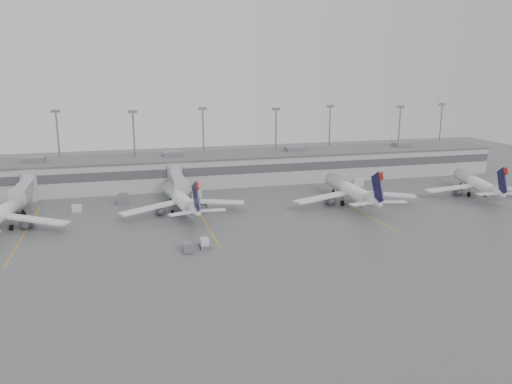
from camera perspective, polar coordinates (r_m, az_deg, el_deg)
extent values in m
plane|color=#57575A|center=(89.65, 7.60, -6.32)|extent=(260.00, 260.00, 0.00)
cube|color=#A9A9A4|center=(142.08, -1.36, 2.81)|extent=(150.00, 16.00, 8.00)
cube|color=#47474C|center=(134.23, -0.54, 2.62)|extent=(150.00, 0.15, 2.20)
cube|color=#606060|center=(141.40, -1.37, 4.42)|extent=(152.00, 17.00, 0.30)
cube|color=slate|center=(139.03, -24.00, 3.43)|extent=(5.00, 4.00, 1.30)
cube|color=slate|center=(160.57, 16.31, 5.23)|extent=(5.00, 4.00, 1.30)
cylinder|color=gray|center=(147.50, -21.59, 4.63)|extent=(0.44, 0.44, 20.00)
cube|color=slate|center=(146.46, -21.94, 8.57)|extent=(2.40, 0.50, 0.80)
cylinder|color=gray|center=(139.15, -13.70, 4.71)|extent=(0.44, 0.44, 20.00)
cube|color=slate|center=(138.06, -13.93, 8.90)|extent=(2.40, 0.50, 0.80)
cylinder|color=gray|center=(148.37, -6.02, 5.54)|extent=(0.44, 0.44, 20.00)
cube|color=slate|center=(147.34, -6.12, 9.47)|extent=(2.40, 0.50, 0.80)
cylinder|color=gray|center=(145.68, 2.28, 5.45)|extent=(0.44, 0.44, 20.00)
cube|color=slate|center=(144.63, 2.32, 9.46)|extent=(2.40, 0.50, 0.80)
cylinder|color=gray|center=(159.60, 8.37, 6.02)|extent=(0.44, 0.44, 20.00)
cube|color=slate|center=(158.65, 8.50, 9.67)|extent=(2.40, 0.50, 0.80)
cylinder|color=gray|center=(162.11, 15.97, 5.76)|extent=(0.44, 0.44, 20.00)
cube|color=slate|center=(161.17, 16.20, 9.35)|extent=(2.40, 0.50, 0.80)
cylinder|color=gray|center=(179.25, 20.26, 6.13)|extent=(0.44, 0.44, 20.00)
cube|color=slate|center=(178.40, 20.53, 9.38)|extent=(2.40, 0.50, 0.80)
cylinder|color=#9FA2A5|center=(132.28, -24.50, 0.58)|extent=(4.00, 4.00, 7.00)
cube|color=#9FA2A5|center=(125.85, -24.98, 0.30)|extent=(2.80, 13.00, 2.60)
cube|color=#9FA2A5|center=(118.65, -25.56, -0.49)|extent=(3.40, 2.40, 3.00)
cylinder|color=gray|center=(119.31, -25.42, -1.84)|extent=(0.70, 0.70, 2.80)
cube|color=black|center=(119.57, -25.37, -2.33)|extent=(2.20, 1.20, 0.70)
cylinder|color=#9FA2A5|center=(131.01, -9.25, 1.51)|extent=(4.00, 4.00, 7.00)
cube|color=#9FA2A5|center=(124.52, -8.95, 1.28)|extent=(2.80, 13.00, 2.60)
cube|color=#9FA2A5|center=(117.24, -8.54, 0.54)|extent=(3.40, 2.40, 3.00)
cylinder|color=gray|center=(117.91, -8.49, -0.83)|extent=(0.70, 0.70, 2.80)
cube|color=black|center=(118.16, -8.47, -1.33)|extent=(2.20, 1.20, 0.70)
cube|color=#DC9D0C|center=(107.74, -24.85, -4.09)|extent=(0.25, 40.00, 0.01)
cube|color=#DC9D0C|center=(107.17, -6.10, -2.98)|extent=(0.25, 40.00, 0.01)
cube|color=#DC9D0C|center=(117.52, 11.00, -1.69)|extent=(0.25, 40.00, 0.01)
cube|color=#DC9D0C|center=(136.33, 24.34, -0.56)|extent=(0.25, 40.00, 0.01)
cylinder|color=silver|center=(111.53, -26.96, -2.06)|extent=(7.78, 23.34, 3.16)
cone|color=silver|center=(123.23, -24.62, -0.46)|extent=(3.69, 3.53, 3.16)
cube|color=silver|center=(106.34, -23.88, -2.91)|extent=(13.26, 9.16, 0.37)
cylinder|color=black|center=(120.62, -25.09, -2.11)|extent=(0.55, 1.00, 0.95)
cylinder|color=black|center=(109.45, -26.18, -3.65)|extent=(0.70, 1.23, 1.16)
cylinder|color=silver|center=(112.21, -8.73, -0.70)|extent=(5.79, 22.67, 3.06)
cone|color=silver|center=(124.24, -10.11, 0.62)|extent=(3.39, 3.21, 3.06)
cone|color=silver|center=(99.36, -6.88, -2.23)|extent=(3.67, 5.44, 3.06)
cube|color=silver|center=(108.32, -12.03, -1.80)|extent=(13.15, 8.02, 0.36)
cube|color=silver|center=(111.55, -4.80, -1.10)|extent=(13.54, 5.13, 0.36)
cube|color=black|center=(98.13, -6.85, -0.64)|extent=(1.01, 5.74, 6.68)
cube|color=#B5150D|center=(96.28, -6.68, 0.71)|extent=(0.56, 2.09, 1.94)
cylinder|color=black|center=(121.54, -9.71, -0.91)|extent=(0.47, 0.96, 0.92)
cylinder|color=black|center=(110.46, -9.51, -2.29)|extent=(0.59, 1.17, 1.12)
cylinder|color=black|center=(111.42, -7.36, -2.08)|extent=(0.59, 1.17, 1.12)
cylinder|color=silver|center=(120.50, 10.54, 0.32)|extent=(4.57, 24.35, 3.30)
cone|color=silver|center=(132.89, 8.30, 1.62)|extent=(3.46, 3.25, 3.30)
cone|color=silver|center=(107.44, 13.52, -1.17)|extent=(3.59, 5.67, 3.30)
cube|color=silver|center=(115.17, 7.56, -0.62)|extent=(14.56, 6.46, 0.39)
cube|color=silver|center=(121.14, 14.44, -0.24)|extent=(14.38, 7.80, 0.39)
cube|color=black|center=(106.22, 13.74, 0.42)|extent=(0.66, 6.20, 7.20)
cube|color=#B5150D|center=(104.38, 14.16, 1.78)|extent=(0.45, 2.24, 2.09)
cylinder|color=black|center=(130.07, 8.82, 0.08)|extent=(0.44, 1.01, 0.99)
cylinder|color=black|center=(118.30, 9.85, -1.24)|extent=(0.56, 1.23, 1.21)
cylinder|color=black|center=(120.07, 11.90, -1.11)|extent=(0.56, 1.23, 1.21)
cylinder|color=silver|center=(138.24, 23.76, 0.98)|extent=(9.32, 22.53, 3.08)
cone|color=silver|center=(149.83, 21.95, 2.03)|extent=(3.76, 3.63, 3.08)
cone|color=silver|center=(125.97, 26.09, -0.18)|extent=(4.40, 5.79, 3.08)
cube|color=silver|center=(133.18, 21.34, 0.40)|extent=(13.41, 3.04, 0.36)
cube|color=silver|center=(138.78, 26.91, 0.36)|extent=(12.52, 9.74, 0.36)
cube|color=black|center=(124.92, 26.33, 1.09)|extent=(1.93, 5.63, 6.71)
cube|color=#B5150D|center=(123.26, 26.71, 2.17)|extent=(0.88, 2.08, 1.95)
cylinder|color=black|center=(147.14, 22.33, 0.76)|extent=(0.61, 0.99, 0.92)
cylinder|color=black|center=(136.09, 23.15, -0.23)|extent=(0.76, 1.21, 1.13)
cylinder|color=black|center=(137.76, 24.81, -0.24)|extent=(0.76, 1.21, 1.13)
cube|color=silver|center=(89.02, -5.89, -5.85)|extent=(1.53, 2.32, 1.68)
cube|color=slate|center=(89.19, -5.88, -6.16)|extent=(1.74, 2.70, 0.65)
cylinder|color=black|center=(90.02, -6.42, -6.03)|extent=(0.24, 0.53, 0.52)
cylinder|color=black|center=(90.16, -5.47, -5.97)|extent=(0.24, 0.53, 0.52)
cylinder|color=black|center=(88.27, -6.30, -6.42)|extent=(0.24, 0.53, 0.52)
cylinder|color=black|center=(88.41, -5.33, -6.37)|extent=(0.24, 0.53, 0.52)
cube|color=slate|center=(87.46, -7.84, -6.21)|extent=(1.69, 2.77, 1.63)
cylinder|color=black|center=(88.54, -8.31, -6.42)|extent=(0.24, 0.55, 0.54)
cylinder|color=black|center=(86.82, -7.34, -6.79)|extent=(0.24, 0.55, 0.54)
cube|color=silver|center=(118.35, -19.78, -1.76)|extent=(2.16, 1.45, 1.53)
cube|color=silver|center=(124.72, -6.89, -0.25)|extent=(2.70, 2.00, 1.76)
cube|color=silver|center=(139.91, 11.61, 1.10)|extent=(3.05, 2.37, 1.92)
cube|color=slate|center=(122.16, -14.98, -0.79)|extent=(2.34, 3.64, 2.24)
cone|color=#FC6205|center=(117.07, -23.81, -2.47)|extent=(0.48, 0.48, 0.76)
cone|color=#FC6205|center=(116.00, -7.55, -1.58)|extent=(0.43, 0.43, 0.69)
cone|color=#FC6205|center=(127.77, 10.61, -0.28)|extent=(0.50, 0.50, 0.79)
cone|color=#FC6205|center=(143.31, 19.99, 0.60)|extent=(0.45, 0.45, 0.71)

